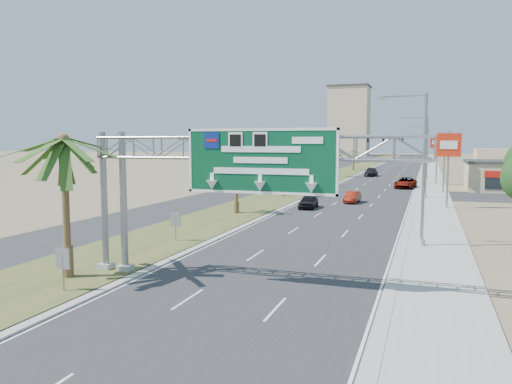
{
  "coord_description": "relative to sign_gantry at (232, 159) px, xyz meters",
  "views": [
    {
      "loc": [
        7.77,
        -12.11,
        6.87
      ],
      "look_at": [
        -0.94,
        13.05,
        4.2
      ],
      "focal_mm": 35.0,
      "sensor_mm": 36.0,
      "label": 1
    }
  ],
  "objects": [
    {
      "name": "ground",
      "position": [
        1.06,
        -9.93,
        -6.06
      ],
      "size": [
        600.0,
        600.0,
        0.0
      ],
      "primitive_type": "plane",
      "color": "#8C7A59",
      "rests_on": "ground"
    },
    {
      "name": "road",
      "position": [
        1.06,
        100.07,
        -6.05
      ],
      "size": [
        12.0,
        300.0,
        0.02
      ],
      "primitive_type": "cube",
      "color": "#28282B",
      "rests_on": "ground"
    },
    {
      "name": "sidewalk_right",
      "position": [
        9.56,
        100.07,
        -6.01
      ],
      "size": [
        4.0,
        300.0,
        0.1
      ],
      "primitive_type": "cube",
      "color": "#9E9B93",
      "rests_on": "ground"
    },
    {
      "name": "median_grass",
      "position": [
        -8.94,
        100.07,
        -6.0
      ],
      "size": [
        7.0,
        300.0,
        0.12
      ],
      "primitive_type": "cube",
      "color": "#404D22",
      "rests_on": "ground"
    },
    {
      "name": "opposing_road",
      "position": [
        -15.94,
        100.07,
        -6.05
      ],
      "size": [
        8.0,
        300.0,
        0.02
      ],
      "primitive_type": "cube",
      "color": "#28282B",
      "rests_on": "ground"
    },
    {
      "name": "sign_gantry",
      "position": [
        0.0,
        0.0,
        0.0
      ],
      "size": [
        16.75,
        1.24,
        7.5
      ],
      "color": "gray",
      "rests_on": "ground"
    },
    {
      "name": "palm_near",
      "position": [
        -8.14,
        -1.93,
        0.87
      ],
      "size": [
        5.7,
        5.7,
        8.35
      ],
      "color": "brown",
      "rests_on": "ground"
    },
    {
      "name": "palm_row_b",
      "position": [
        -8.44,
        22.07,
        -1.16
      ],
      "size": [
        3.99,
        3.99,
        5.95
      ],
      "color": "brown",
      "rests_on": "ground"
    },
    {
      "name": "palm_row_c",
      "position": [
        -8.44,
        38.07,
        -0.39
      ],
      "size": [
        3.99,
        3.99,
        6.75
      ],
      "color": "brown",
      "rests_on": "ground"
    },
    {
      "name": "palm_row_d",
      "position": [
        -8.44,
        56.07,
        -1.64
      ],
      "size": [
        3.99,
        3.99,
        5.45
      ],
      "color": "brown",
      "rests_on": "ground"
    },
    {
      "name": "palm_row_e",
      "position": [
        -8.44,
        75.07,
        -0.97
      ],
      "size": [
        3.99,
        3.99,
        6.15
      ],
      "color": "brown",
      "rests_on": "ground"
    },
    {
      "name": "palm_row_f",
      "position": [
        -8.44,
        100.07,
        -1.35
      ],
      "size": [
        3.99,
        3.99,
        5.75
      ],
      "color": "brown",
      "rests_on": "ground"
    },
    {
      "name": "streetlight_near",
      "position": [
        8.36,
        12.07,
        -1.36
      ],
      "size": [
        3.27,
        0.44,
        10.0
      ],
      "color": "gray",
      "rests_on": "ground"
    },
    {
      "name": "streetlight_mid",
      "position": [
        8.36,
        42.07,
        -1.36
      ],
      "size": [
        3.27,
        0.44,
        10.0
      ],
      "color": "gray",
      "rests_on": "ground"
    },
    {
      "name": "streetlight_far",
      "position": [
        8.36,
        78.07,
        -1.36
      ],
      "size": [
        3.27,
        0.44,
        10.0
      ],
      "color": "gray",
      "rests_on": "ground"
    },
    {
      "name": "signal_mast",
      "position": [
        6.23,
        62.05,
        -1.21
      ],
      "size": [
        10.28,
        0.71,
        8.0
      ],
      "color": "gray",
      "rests_on": "ground"
    },
    {
      "name": "median_signback_a",
      "position": [
        -6.74,
        -3.93,
        -4.61
      ],
      "size": [
        0.75,
        0.08,
        2.08
      ],
      "color": "gray",
      "rests_on": "ground"
    },
    {
      "name": "median_signback_b",
      "position": [
        -7.44,
        8.07,
        -4.61
      ],
      "size": [
        0.75,
        0.08,
        2.08
      ],
      "color": "gray",
      "rests_on": "ground"
    },
    {
      "name": "tower_distant",
      "position": [
        -30.94,
        240.07,
        11.44
      ],
      "size": [
        20.0,
        16.0,
        35.0
      ],
      "primitive_type": "cube",
      "color": "tan",
      "rests_on": "ground"
    },
    {
      "name": "building_distant_left",
      "position": [
        -43.94,
        150.07,
        -3.06
      ],
      "size": [
        24.0,
        14.0,
        6.0
      ],
      "primitive_type": "cube",
      "color": "tan",
      "rests_on": "ground"
    },
    {
      "name": "car_left_lane",
      "position": [
        -2.84,
        28.33,
        -5.36
      ],
      "size": [
        1.85,
        4.19,
        1.4
      ],
      "primitive_type": "imported",
      "rotation": [
        0.0,
        0.0,
        0.05
      ],
      "color": "black",
      "rests_on": "ground"
    },
    {
      "name": "car_mid_lane",
      "position": [
        0.79,
        34.6,
        -5.42
      ],
      "size": [
        1.57,
        3.94,
        1.28
      ],
      "primitive_type": "imported",
      "rotation": [
        0.0,
        0.0,
        -0.06
      ],
      "color": "maroon",
      "rests_on": "ground"
    },
    {
      "name": "car_right_lane",
      "position": [
        5.68,
        55.19,
        -5.26
      ],
      "size": [
        3.31,
        5.99,
        1.59
      ],
      "primitive_type": "imported",
      "rotation": [
        0.0,
        0.0,
        -0.12
      ],
      "color": "gray",
      "rests_on": "ground"
    },
    {
      "name": "car_far",
      "position": [
        -2.02,
        80.05,
        -5.23
      ],
      "size": [
        2.32,
        5.68,
        1.65
      ],
      "primitive_type": "imported",
      "rotation": [
        0.0,
        0.0,
        0.0
      ],
      "color": "black",
      "rests_on": "ground"
    },
    {
      "name": "pole_sign_red_near",
      "position": [
        10.74,
        32.95,
        0.13
      ],
      "size": [
        2.42,
        0.54,
        7.98
      ],
      "color": "gray",
      "rests_on": "ground"
    },
    {
      "name": "pole_sign_blue",
      "position": [
        10.81,
        49.72,
        0.08
      ],
      "size": [
        1.96,
        1.05,
        8.19
      ],
      "color": "gray",
      "rests_on": "ground"
    },
    {
      "name": "pole_sign_red_far",
      "position": [
        10.06,
        63.94,
        0.19
      ],
      "size": [
        2.22,
        0.51,
        7.94
      ],
      "color": "gray",
      "rests_on": "ground"
    }
  ]
}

